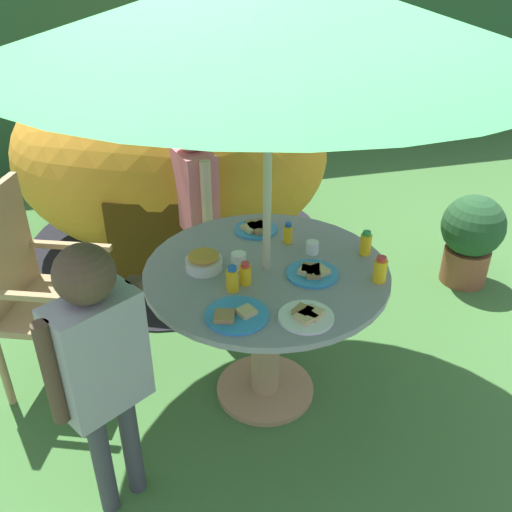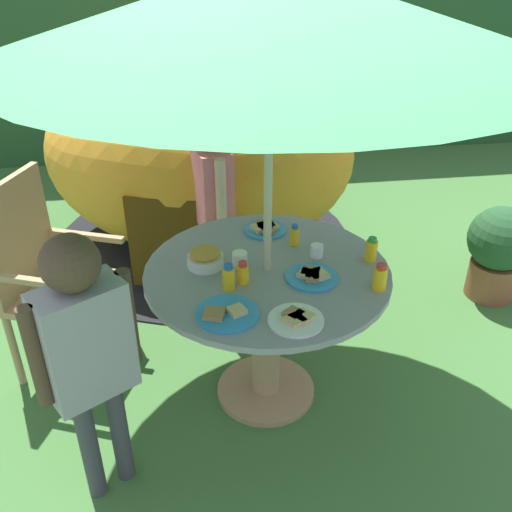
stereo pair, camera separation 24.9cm
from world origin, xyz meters
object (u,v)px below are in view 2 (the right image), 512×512
(cup_far, at_px, (240,260))
(potted_plant, at_px, (499,249))
(garden_table, at_px, (267,305))
(cup_near, at_px, (317,251))
(child_in_grey_shirt, at_px, (86,342))
(juice_bottle_front_edge, at_px, (229,278))
(snack_bowl, at_px, (205,258))
(juice_bottle_mid_right, at_px, (380,278))
(wooden_chair, at_px, (45,270))
(child_in_pink_shirt, at_px, (212,188))
(patio_umbrella, at_px, (270,8))
(plate_near_left, at_px, (265,228))
(dome_tent, at_px, (199,154))
(juice_bottle_center_front, at_px, (371,250))
(plate_center_back, at_px, (227,313))
(plate_far_right, at_px, (296,319))
(juice_bottle_mid_left, at_px, (243,273))
(plate_near_right, at_px, (312,276))
(juice_bottle_far_left, at_px, (294,235))

(cup_far, bearing_deg, potted_plant, 20.49)
(garden_table, height_order, cup_near, cup_near)
(child_in_grey_shirt, height_order, juice_bottle_front_edge, child_in_grey_shirt)
(potted_plant, distance_m, child_in_grey_shirt, 2.63)
(snack_bowl, xyz_separation_m, juice_bottle_mid_right, (0.72, -0.29, 0.02))
(wooden_chair, height_order, child_in_pink_shirt, child_in_pink_shirt)
(patio_umbrella, bearing_deg, child_in_grey_shirt, -148.70)
(patio_umbrella, relative_size, cup_far, 28.90)
(child_in_grey_shirt, height_order, plate_near_left, child_in_grey_shirt)
(dome_tent, xyz_separation_m, plate_near_left, (0.27, -1.34, 0.08))
(juice_bottle_center_front, bearing_deg, juice_bottle_mid_right, -99.21)
(potted_plant, relative_size, juice_bottle_mid_right, 5.11)
(garden_table, xyz_separation_m, plate_center_back, (-0.22, -0.32, 0.21))
(child_in_pink_shirt, height_order, child_in_grey_shirt, child_in_pink_shirt)
(wooden_chair, xyz_separation_m, plate_near_left, (1.13, -0.05, 0.18))
(plate_far_right, bearing_deg, dome_tent, 97.28)
(child_in_pink_shirt, distance_m, juice_bottle_front_edge, 1.00)
(snack_bowl, relative_size, cup_near, 2.76)
(garden_table, height_order, plate_near_left, plate_near_left)
(garden_table, bearing_deg, plate_far_right, -82.52)
(juice_bottle_mid_left, relative_size, juice_bottle_front_edge, 0.88)
(snack_bowl, bearing_deg, plate_near_right, -20.70)
(patio_umbrella, distance_m, child_in_grey_shirt, 1.38)
(juice_bottle_center_front, distance_m, cup_near, 0.25)
(cup_near, bearing_deg, cup_far, -173.87)
(child_in_pink_shirt, distance_m, juice_bottle_center_front, 1.09)
(plate_near_right, height_order, juice_bottle_mid_left, juice_bottle_mid_left)
(potted_plant, height_order, juice_bottle_front_edge, juice_bottle_front_edge)
(child_in_grey_shirt, xyz_separation_m, juice_bottle_mid_left, (0.63, 0.36, 0.02))
(dome_tent, xyz_separation_m, snack_bowl, (-0.06, -1.64, 0.11))
(wooden_chair, distance_m, child_in_pink_shirt, 1.02)
(dome_tent, distance_m, cup_near, 1.70)
(wooden_chair, bearing_deg, juice_bottle_front_edge, -100.51)
(plate_near_right, bearing_deg, child_in_grey_shirt, -159.39)
(juice_bottle_front_edge, bearing_deg, plate_near_left, 64.78)
(plate_far_right, distance_m, juice_bottle_center_front, 0.60)
(child_in_pink_shirt, relative_size, juice_bottle_front_edge, 10.41)
(child_in_grey_shirt, xyz_separation_m, plate_far_right, (0.80, 0.05, -0.02))
(juice_bottle_front_edge, bearing_deg, wooden_chair, 148.12)
(plate_far_right, bearing_deg, cup_near, 67.88)
(snack_bowl, bearing_deg, juice_bottle_mid_left, -47.01)
(cup_far, bearing_deg, juice_bottle_mid_right, -24.92)
(dome_tent, relative_size, juice_bottle_front_edge, 22.95)
(patio_umbrella, distance_m, plate_far_right, 1.16)
(juice_bottle_far_left, bearing_deg, potted_plant, 18.30)
(potted_plant, relative_size, child_in_grey_shirt, 0.51)
(plate_center_back, bearing_deg, juice_bottle_front_edge, 81.46)
(wooden_chair, height_order, cup_far, wooden_chair)
(cup_near, bearing_deg, juice_bottle_center_front, -16.39)
(dome_tent, bearing_deg, juice_bottle_mid_right, -56.58)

